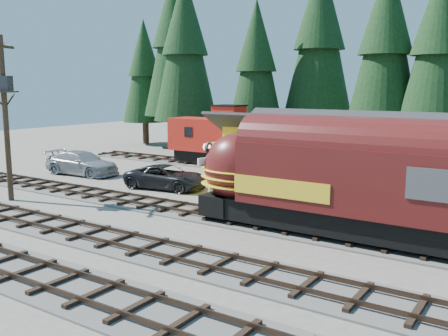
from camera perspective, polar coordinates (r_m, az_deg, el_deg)
The scene contains 8 objects.
ground at distance 21.42m, azimuth -0.20°, elevation -9.06°, with size 120.00×120.00×0.00m, color #6B665B.
track_spur at distance 41.43m, azimuth 2.22°, elevation 0.00°, with size 32.00×3.20×0.33m.
depot at distance 29.87m, azimuth 11.12°, elevation 1.85°, with size 12.80×7.00×5.30m.
locomotive at distance 22.69m, azimuth 13.03°, elevation -1.92°, with size 15.16×3.01×4.12m.
caboose at distance 42.36m, azimuth -0.43°, elevation 3.43°, with size 9.27×2.69×4.82m.
utility_pole at distance 31.92m, azimuth -23.73°, elevation 6.32°, with size 1.53×2.25×9.67m.
pickup_truck_a at distance 33.43m, azimuth -6.58°, elevation -1.03°, with size 2.62×5.67×1.58m, color black.
pickup_truck_b at distance 40.04m, azimuth -15.94°, elevation 0.54°, with size 2.52×6.20×1.80m, color #999CA0.
Camera 1 is at (11.35, -16.87, 6.75)m, focal length 40.00 mm.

